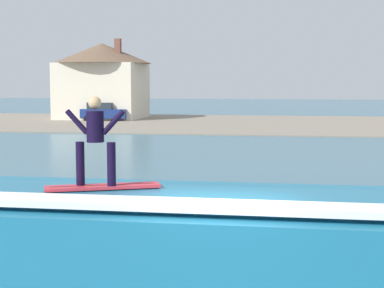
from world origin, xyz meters
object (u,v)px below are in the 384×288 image
at_px(car_near_shore, 104,112).
at_px(house_with_chimney, 102,77).
at_px(surfboard, 103,187).
at_px(surfer, 95,136).
at_px(wave_crest, 141,238).

relative_size(car_near_shore, house_with_chimney, 0.44).
height_order(surfboard, house_with_chimney, house_with_chimney).
bearing_deg(surfer, house_with_chimney, 107.56).
distance_m(surfboard, car_near_shore, 49.21).
relative_size(wave_crest, house_with_chimney, 1.03).
distance_m(wave_crest, surfboard, 1.24).
relative_size(wave_crest, surfboard, 4.99).
xyz_separation_m(surfboard, house_with_chimney, (-16.12, 50.54, 2.42)).
bearing_deg(house_with_chimney, car_near_shore, -70.58).
height_order(surfer, car_near_shore, surfer).
xyz_separation_m(surfboard, car_near_shore, (-14.84, 46.91, -0.97)).
bearing_deg(wave_crest, surfer, -156.74).
bearing_deg(car_near_shore, wave_crest, -71.63).
bearing_deg(car_near_shore, house_with_chimney, 109.42).
height_order(surfboard, car_near_shore, surfboard).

